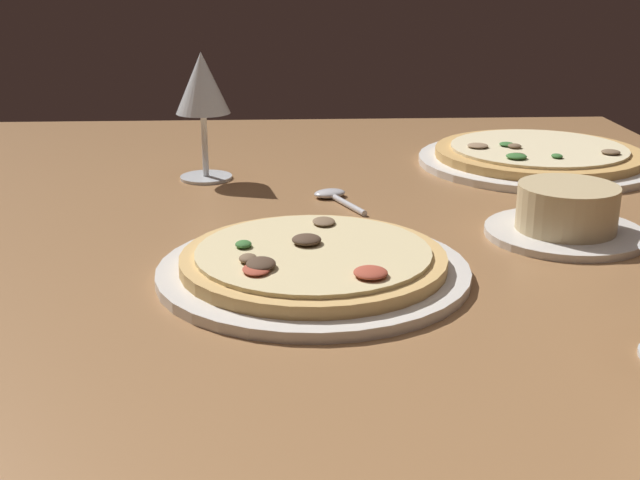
# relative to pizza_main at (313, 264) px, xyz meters

# --- Properties ---
(dining_table) EXTENTS (1.50, 1.10, 0.04)m
(dining_table) POSITION_rel_pizza_main_xyz_m (-0.03, 0.01, -0.03)
(dining_table) COLOR #996B42
(dining_table) RESTS_ON ground
(pizza_main) EXTENTS (0.29, 0.29, 0.03)m
(pizza_main) POSITION_rel_pizza_main_xyz_m (0.00, 0.00, 0.00)
(pizza_main) COLOR silver
(pizza_main) RESTS_ON dining_table
(pizza_side) EXTENTS (0.33, 0.33, 0.03)m
(pizza_side) POSITION_rel_pizza_main_xyz_m (-0.42, 0.33, -0.00)
(pizza_side) COLOR white
(pizza_side) RESTS_ON dining_table
(ramekin_on_saucer) EXTENTS (0.17, 0.17, 0.06)m
(ramekin_on_saucer) POSITION_rel_pizza_main_xyz_m (-0.10, 0.27, 0.01)
(ramekin_on_saucer) COLOR silver
(ramekin_on_saucer) RESTS_ON dining_table
(wine_glass_near) EXTENTS (0.07, 0.07, 0.17)m
(wine_glass_near) POSITION_rel_pizza_main_xyz_m (-0.36, -0.13, 0.11)
(wine_glass_near) COLOR silver
(wine_glass_near) RESTS_ON dining_table
(spoon) EXTENTS (0.10, 0.06, 0.01)m
(spoon) POSITION_rel_pizza_main_xyz_m (-0.25, 0.04, -0.01)
(spoon) COLOR silver
(spoon) RESTS_ON dining_table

